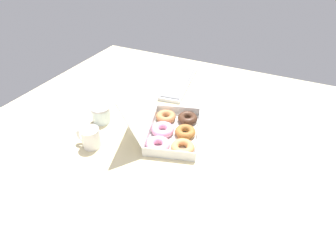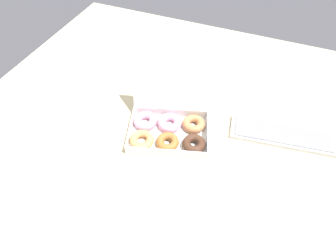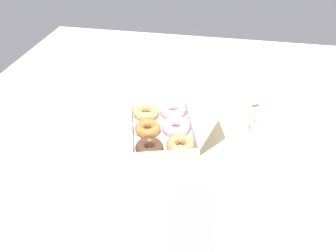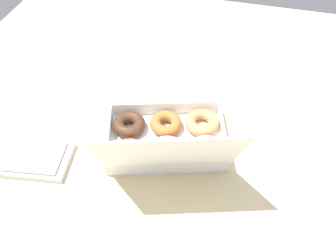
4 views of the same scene
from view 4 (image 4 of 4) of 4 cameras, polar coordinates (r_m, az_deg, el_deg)
The scene contains 2 objects.
ground_plane at distance 93.84cm, azimuth 2.63°, elevation -5.42°, with size 180.00×180.00×2.00cm, color beige.
donut_box at distance 92.06cm, azimuth -0.03°, elevation -2.40°, with size 40.88×39.59×25.69cm.
Camera 4 is at (-9.20, 54.15, 75.09)cm, focal length 35.00 mm.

